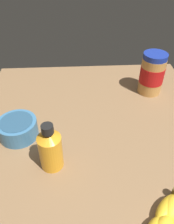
# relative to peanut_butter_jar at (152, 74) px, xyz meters

# --- Properties ---
(ground_plane) EXTENTS (0.88, 0.75, 0.04)m
(ground_plane) POSITION_rel_peanut_butter_jar_xyz_m (0.23, -0.22, -0.10)
(ground_plane) COLOR brown
(peanut_butter_jar) EXTENTS (0.09, 0.09, 0.15)m
(peanut_butter_jar) POSITION_rel_peanut_butter_jar_xyz_m (0.00, 0.00, 0.00)
(peanut_butter_jar) COLOR #BF8442
(peanut_butter_jar) RESTS_ON ground_plane
(honey_bottle) EXTENTS (0.06, 0.06, 0.14)m
(honey_bottle) POSITION_rel_peanut_butter_jar_xyz_m (0.32, -0.34, -0.01)
(honey_bottle) COLOR orange
(honey_bottle) RESTS_ON ground_plane
(small_bowl) EXTENTS (0.11, 0.11, 0.05)m
(small_bowl) POSITION_rel_peanut_butter_jar_xyz_m (0.21, -0.44, -0.05)
(small_bowl) COLOR teal
(small_bowl) RESTS_ON ground_plane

